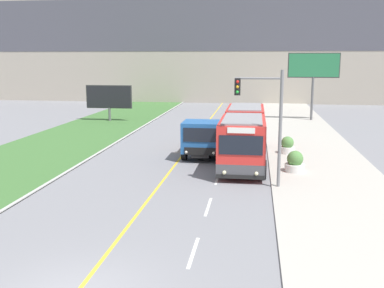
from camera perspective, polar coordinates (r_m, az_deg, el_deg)
lane_marking_centre at (r=13.67m, az=-11.85°, el=-16.36°), size 2.88×140.00×0.01m
apartment_block_background at (r=67.26m, az=4.26°, el=14.25°), size 80.00×8.04×20.48m
city_bus at (r=28.01m, az=6.61°, el=1.14°), size 2.61×11.75×2.98m
dump_truck at (r=28.56m, az=1.53°, el=0.77°), size 2.46×6.48×2.39m
traffic_light_mast at (r=21.57m, az=9.46°, el=3.83°), size 2.28×0.32×5.68m
billboard_large at (r=46.52m, az=15.19°, el=9.27°), size 5.02×0.24×6.74m
billboard_small at (r=45.64m, az=-10.50°, el=5.85°), size 4.66×0.24×3.58m
planter_round_near at (r=25.22m, az=12.94°, el=-2.31°), size 1.10×1.10×1.16m
planter_round_second at (r=29.95m, az=12.01°, el=-0.25°), size 1.02×1.02×1.12m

